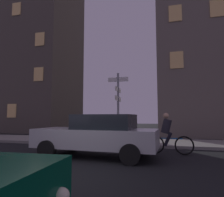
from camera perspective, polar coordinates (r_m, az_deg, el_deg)
name	(u,v)px	position (r m, az deg, el deg)	size (l,w,h in m)	color
ground_plane	(51,177)	(5.38, -17.19, -20.68)	(80.00, 80.00, 0.00)	black
sidewalk_kerb	(114,141)	(11.51, 0.61, -12.19)	(40.00, 3.04, 0.14)	gray
signpost	(118,101)	(10.77, 1.76, -0.73)	(1.12, 1.42, 3.70)	gray
car_side_parked	(98,135)	(7.42, -4.09, -10.26)	(4.64, 2.16, 1.54)	#B7B7BC
cyclist	(168,135)	(8.25, 15.68, -9.99)	(1.82, 0.34, 1.61)	black
building_left_block	(29,31)	(25.03, -22.71, 17.28)	(10.24, 7.06, 21.80)	#4C443D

